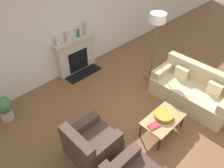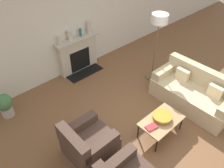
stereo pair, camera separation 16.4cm
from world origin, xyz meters
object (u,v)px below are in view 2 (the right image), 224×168
object	(u,v)px
fireplace	(78,55)
mantel_vase_left	(59,40)
couch	(194,93)
mantel_vase_center_right	(80,32)
armchair_far	(88,143)
potted_plant	(5,104)
mantel_vase_right	(89,27)
floor_lamp	(159,26)
bowl	(162,116)
mantel_vase_center_left	(70,35)
coffee_table	(161,121)
book	(151,127)

from	to	relation	value
fireplace	mantel_vase_left	world-z (taller)	mantel_vase_left
couch	mantel_vase_center_right	distance (m)	3.31
armchair_far	potted_plant	size ratio (longest dim) A/B	1.46
mantel_vase_right	floor_lamp	bearing A→B (deg)	-63.91
couch	bowl	size ratio (longest dim) A/B	4.80
mantel_vase_center_left	coffee_table	bearing A→B (deg)	-89.21
fireplace	potted_plant	xyz separation A→B (m)	(-2.32, -0.41, -0.16)
bowl	fireplace	bearing A→B (deg)	88.32
floor_lamp	potted_plant	bearing A→B (deg)	160.46
mantel_vase_left	mantel_vase_right	distance (m)	0.96
coffee_table	bowl	bearing A→B (deg)	34.56
fireplace	coffee_table	world-z (taller)	fireplace
coffee_table	book	world-z (taller)	book
couch	book	xyz separation A→B (m)	(-1.62, -0.04, 0.09)
couch	potted_plant	size ratio (longest dim) A/B	3.11
fireplace	bowl	size ratio (longest dim) A/B	3.33
couch	bowl	xyz separation A→B (m)	(-1.28, -0.03, 0.13)
couch	bowl	world-z (taller)	couch
mantel_vase_left	mantel_vase_right	xyz separation A→B (m)	(0.96, 0.00, 0.06)
armchair_far	floor_lamp	size ratio (longest dim) A/B	0.48
bowl	mantel_vase_left	xyz separation A→B (m)	(-0.41, 3.07, 0.67)
couch	floor_lamp	size ratio (longest dim) A/B	1.02
armchair_far	mantel_vase_center_left	bearing A→B (deg)	-28.80
couch	coffee_table	distance (m)	1.32
coffee_table	mantel_vase_right	size ratio (longest dim) A/B	2.73
mantel_vase_center_left	potted_plant	size ratio (longest dim) A/B	0.43
mantel_vase_center_right	potted_plant	xyz separation A→B (m)	(-2.48, -0.42, -0.79)
mantel_vase_center_left	potted_plant	bearing A→B (deg)	-168.77
mantel_vase_center_left	mantel_vase_right	bearing A→B (deg)	0.00
armchair_far	bowl	xyz separation A→B (m)	(1.45, -0.60, 0.16)
armchair_far	coffee_table	size ratio (longest dim) A/B	0.97
fireplace	floor_lamp	size ratio (longest dim) A/B	0.71
bowl	couch	bearing A→B (deg)	1.23
fireplace	armchair_far	world-z (taller)	fireplace
armchair_far	floor_lamp	distance (m)	3.19
couch	mantel_vase_left	world-z (taller)	mantel_vase_left
fireplace	mantel_vase_center_right	size ratio (longest dim) A/B	6.13
bowl	floor_lamp	distance (m)	2.22
mantel_vase_center_right	potted_plant	distance (m)	2.63
bowl	book	world-z (taller)	bowl
couch	mantel_vase_center_right	world-z (taller)	mantel_vase_center_right
mantel_vase_right	potted_plant	bearing A→B (deg)	-171.31
bowl	mantel_vase_left	world-z (taller)	mantel_vase_left
fireplace	book	xyz separation A→B (m)	(-0.43, -3.07, -0.08)
armchair_far	coffee_table	bearing A→B (deg)	-114.05
fireplace	coffee_table	distance (m)	3.10
bowl	book	bearing A→B (deg)	-178.03
mantel_vase_right	potted_plant	world-z (taller)	mantel_vase_right
mantel_vase_center_left	mantel_vase_right	distance (m)	0.64
fireplace	mantel_vase_center_left	size ratio (longest dim) A/B	5.05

